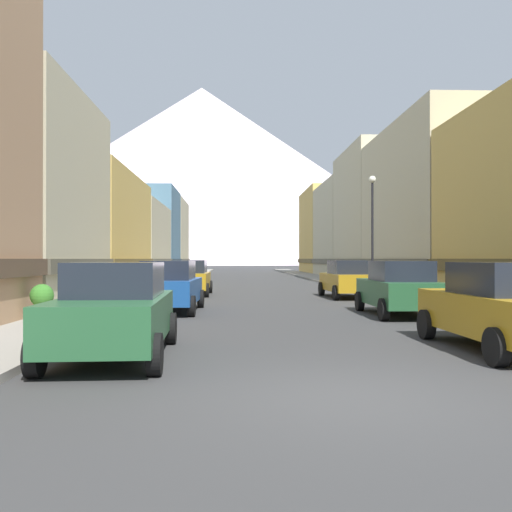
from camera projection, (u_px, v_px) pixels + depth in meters
ground_plane at (352, 398)px, 7.38m from camera, size 400.00×400.00×0.00m
sidewalk_left at (172, 282)px, 42.11m from camera, size 2.50×100.00×0.15m
sidewalk_right at (336, 282)px, 42.60m from camera, size 2.50×100.00×0.15m
storefront_left_1 at (7, 203)px, 21.93m from camera, size 6.40×9.08×8.43m
storefront_left_2 at (76, 234)px, 33.12m from camera, size 7.30×12.73×6.91m
storefront_left_3 at (112, 244)px, 45.89m from camera, size 8.70×12.33×6.41m
storefront_left_4 at (134, 234)px, 56.85m from camera, size 8.87×8.96×9.00m
storefront_left_5 at (152, 239)px, 67.14m from camera, size 8.36×10.82×8.90m
storefront_right_2 at (443, 211)px, 32.82m from camera, size 6.85×13.92×9.70m
storefront_right_3 at (387, 218)px, 45.52m from camera, size 7.11×11.29×10.77m
storefront_right_4 at (363, 232)px, 57.77m from camera, size 9.00×12.88×9.67m
storefront_right_5 at (329, 233)px, 71.15m from camera, size 6.53×13.68×10.63m
car_left_0 at (115, 309)px, 10.40m from camera, size 2.21×4.47×1.78m
car_left_1 at (170, 286)px, 19.28m from camera, size 2.17×4.45×1.78m
car_left_2 at (190, 278)px, 28.20m from camera, size 2.10×4.42×1.78m
car_right_0 at (502, 306)px, 11.13m from camera, size 2.13×4.43×1.78m
car_right_1 at (399, 288)px, 18.11m from camera, size 2.10×4.42×1.78m
car_right_2 at (348, 279)px, 26.32m from camera, size 2.20×4.46×1.78m
trash_bin_right at (488, 297)px, 17.34m from camera, size 0.59×0.59×0.98m
potted_plant_0 at (112, 284)px, 24.72m from camera, size 0.68×0.68×0.99m
potted_plant_1 at (42, 299)px, 15.69m from camera, size 0.66×0.66×0.99m
potted_plant_2 at (81, 291)px, 19.73m from camera, size 0.62×0.62×0.99m
pedestrian_0 at (147, 277)px, 29.84m from camera, size 0.36×0.36×1.54m
streetlamp_right at (372, 216)px, 27.83m from camera, size 0.36×0.36×5.86m
mountain_backdrop at (202, 175)px, 266.72m from camera, size 236.50×236.50×84.11m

